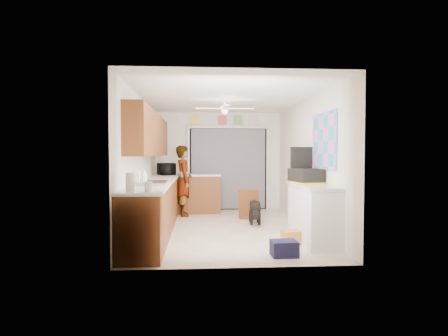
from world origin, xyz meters
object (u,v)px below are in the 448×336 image
object	(u,v)px
suitcase	(306,176)
dog	(255,212)
man	(184,181)
cardboard_box	(294,237)
soap_bottle	(144,176)
navy_crate	(284,248)
microwave	(167,169)
paper_towel_roll	(130,182)

from	to	relation	value
suitcase	dog	xyz separation A→B (m)	(-0.68, 1.30, -0.81)
suitcase	man	size ratio (longest dim) A/B	0.35
cardboard_box	soap_bottle	bearing A→B (deg)	171.48
navy_crate	dog	bearing A→B (deg)	91.05
microwave	suitcase	bearing A→B (deg)	-155.80
microwave	paper_towel_roll	distance (m)	3.98
cardboard_box	navy_crate	bearing A→B (deg)	-114.36
man	microwave	bearing A→B (deg)	58.71
cardboard_box	dog	xyz separation A→B (m)	(-0.36, 1.74, 0.14)
dog	man	bearing A→B (deg)	148.03
paper_towel_roll	cardboard_box	distance (m)	2.75
suitcase	dog	distance (m)	1.68
soap_bottle	paper_towel_roll	world-z (taller)	soap_bottle
microwave	dog	world-z (taller)	microwave
soap_bottle	man	xyz separation A→B (m)	(0.55, 2.50, -0.26)
paper_towel_roll	dog	bearing A→B (deg)	52.89
soap_bottle	navy_crate	world-z (taller)	soap_bottle
navy_crate	man	distance (m)	3.94
man	paper_towel_roll	bearing A→B (deg)	163.67
soap_bottle	suitcase	xyz separation A→B (m)	(2.72, 0.08, -0.01)
cardboard_box	dog	distance (m)	1.78
microwave	paper_towel_roll	size ratio (longest dim) A/B	1.97
microwave	cardboard_box	xyz separation A→B (m)	(2.27, -3.03, -0.97)
suitcase	dog	world-z (taller)	suitcase
suitcase	navy_crate	world-z (taller)	suitcase
man	dog	bearing A→B (deg)	-135.02
paper_towel_roll	dog	distance (m)	3.46
suitcase	soap_bottle	bearing A→B (deg)	170.44
man	dog	distance (m)	1.95
paper_towel_roll	navy_crate	world-z (taller)	paper_towel_roll
suitcase	cardboard_box	world-z (taller)	suitcase
cardboard_box	microwave	bearing A→B (deg)	126.79
suitcase	man	bearing A→B (deg)	120.74
soap_bottle	suitcase	bearing A→B (deg)	1.73
navy_crate	microwave	bearing A→B (deg)	117.56
suitcase	cardboard_box	size ratio (longest dim) A/B	1.63
navy_crate	dog	world-z (taller)	dog
microwave	navy_crate	bearing A→B (deg)	-173.22
paper_towel_roll	suitcase	world-z (taller)	paper_towel_roll
suitcase	cardboard_box	distance (m)	1.10
microwave	cardboard_box	bearing A→B (deg)	-163.99
navy_crate	soap_bottle	bearing A→B (deg)	152.99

